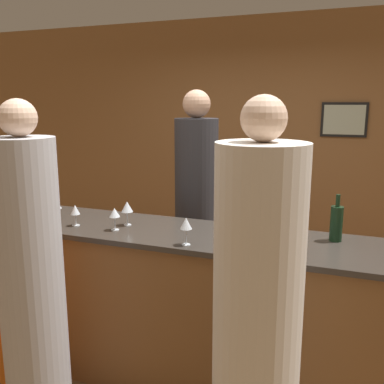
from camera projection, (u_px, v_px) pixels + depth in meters
The scene contains 13 objects.
ground_plane at pixel (204, 383), 2.99m from camera, with size 14.00×14.00×0.00m, color brown.
back_wall at pixel (268, 151), 4.61m from camera, with size 8.00×0.08×2.80m.
bar_counter at pixel (205, 311), 2.87m from camera, with size 2.83×0.65×1.08m.
bartender at pixel (196, 222), 3.55m from camera, with size 0.35×0.35×2.02m.
guest_0 at pixel (32, 289), 2.38m from camera, with size 0.36×0.36×1.94m.
guest_2 at pixel (257, 333), 1.92m from camera, with size 0.40×0.40×1.95m.
wine_bottle_0 at pixel (336, 223), 2.61m from camera, with size 0.08×0.08×0.29m.
wine_glass_0 at pixel (56, 205), 3.06m from camera, with size 0.08×0.08×0.14m.
wine_glass_1 at pixel (115, 213), 2.83m from camera, with size 0.07×0.07×0.15m.
wine_glass_2 at pixel (75, 210), 2.93m from camera, with size 0.06×0.06×0.15m.
wine_glass_3 at pixel (255, 231), 2.45m from camera, with size 0.07×0.07×0.16m.
wine_glass_4 at pixel (186, 224), 2.53m from camera, with size 0.07×0.07×0.17m.
wine_glass_5 at pixel (127, 207), 2.94m from camera, with size 0.08×0.08×0.17m.
Camera 1 is at (0.85, -2.51, 1.92)m, focal length 40.00 mm.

